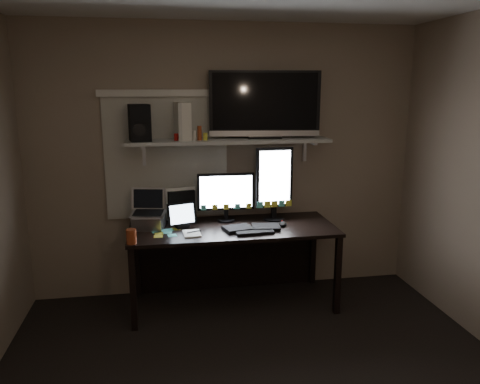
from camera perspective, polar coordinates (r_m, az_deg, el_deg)
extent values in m
plane|color=#776755|center=(4.37, -1.68, 3.71)|extent=(3.60, 0.00, 3.60)
cube|color=beige|center=(4.31, -8.93, 4.10)|extent=(1.10, 0.02, 1.10)
cube|color=black|center=(4.13, -0.90, -4.45)|extent=(1.80, 0.75, 0.03)
cube|color=black|center=(4.58, -1.57, -7.53)|extent=(1.80, 0.02, 0.70)
cube|color=black|center=(3.91, -12.91, -11.52)|extent=(0.05, 0.05, 0.70)
cube|color=black|center=(4.16, 11.81, -9.92)|extent=(0.05, 0.05, 0.70)
cube|color=black|center=(4.53, -12.47, -8.07)|extent=(0.05, 0.05, 0.70)
cube|color=black|center=(4.75, 8.87, -6.92)|extent=(0.05, 0.05, 0.70)
cube|color=#A5A6A1|center=(4.17, -1.36, 6.26)|extent=(1.80, 0.35, 0.03)
cube|color=black|center=(4.24, -1.73, -0.61)|extent=(0.52, 0.07, 0.45)
cube|color=black|center=(4.27, 4.19, 1.04)|extent=(0.35, 0.09, 0.69)
cube|color=black|center=(4.04, 1.47, -4.40)|extent=(0.50, 0.22, 0.03)
ellipsoid|color=black|center=(4.16, 5.23, -3.89)|extent=(0.08, 0.12, 0.04)
cube|color=white|center=(3.94, -5.88, -5.06)|extent=(0.15, 0.20, 0.01)
cube|color=black|center=(4.09, -7.08, -2.83)|extent=(0.28, 0.18, 0.23)
cube|color=black|center=(4.30, -7.23, -1.53)|extent=(0.26, 0.17, 0.31)
cube|color=#BCBCC1|center=(4.11, -11.12, -2.16)|extent=(0.34, 0.29, 0.33)
cylinder|color=maroon|center=(3.77, -13.10, -5.31)|extent=(0.10, 0.10, 0.12)
cube|color=black|center=(4.24, 3.03, 10.58)|extent=(1.00, 0.29, 0.59)
cube|color=beige|center=(4.14, -7.03, 8.57)|extent=(0.14, 0.28, 0.32)
cube|color=black|center=(4.10, -12.14, 8.25)|extent=(0.20, 0.23, 0.31)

